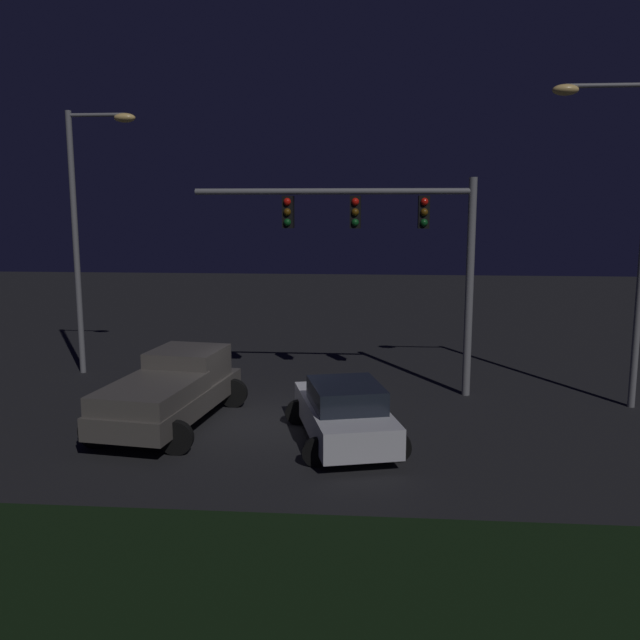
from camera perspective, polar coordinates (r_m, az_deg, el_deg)
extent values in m
plane|color=black|center=(18.42, -4.56, -8.48)|extent=(80.00, 80.00, 0.00)
cube|color=#514C47|center=(18.32, -12.38, -6.57)|extent=(2.72, 5.62, 0.55)
cube|color=#514C47|center=(19.20, -10.97, -3.63)|extent=(2.08, 2.13, 0.85)
cube|color=black|center=(19.17, -10.98, -3.25)|extent=(1.95, 1.75, 0.51)
cube|color=#514C47|center=(17.25, -13.95, -5.91)|extent=(2.32, 3.26, 0.45)
cylinder|color=black|center=(20.51, -12.69, -5.64)|extent=(0.80, 0.22, 0.80)
cylinder|color=black|center=(19.74, -7.24, -6.08)|extent=(0.80, 0.22, 0.80)
cylinder|color=black|center=(17.23, -18.24, -8.82)|extent=(0.80, 0.22, 0.80)
cylinder|color=black|center=(16.31, -11.91, -9.59)|extent=(0.80, 0.22, 0.80)
cube|color=silver|center=(16.77, 1.99, -8.09)|extent=(2.85, 4.71, 0.70)
cube|color=black|center=(16.35, 2.19, -6.26)|extent=(2.05, 2.34, 0.55)
cylinder|color=black|center=(18.11, -1.87, -7.71)|extent=(0.64, 0.22, 0.64)
cylinder|color=black|center=(18.44, 3.84, -7.40)|extent=(0.64, 0.22, 0.64)
cylinder|color=black|center=(15.31, -0.27, -10.98)|extent=(0.64, 0.22, 0.64)
cylinder|color=black|center=(15.70, 6.47, -10.50)|extent=(0.64, 0.22, 0.64)
cylinder|color=slate|center=(20.74, 12.36, 2.56)|extent=(0.24, 0.24, 6.50)
cylinder|color=slate|center=(20.46, 1.00, 10.68)|extent=(8.20, 0.18, 0.18)
cube|color=black|center=(20.46, 8.65, 8.90)|extent=(0.32, 0.44, 0.95)
sphere|color=red|center=(20.23, 8.72, 9.74)|extent=(0.22, 0.22, 0.22)
sphere|color=#59380A|center=(20.23, 8.70, 8.89)|extent=(0.22, 0.22, 0.22)
sphere|color=#0C4719|center=(20.24, 8.67, 8.04)|extent=(0.22, 0.22, 0.22)
cube|color=black|center=(20.42, 2.98, 8.99)|extent=(0.32, 0.44, 0.95)
sphere|color=red|center=(20.19, 2.96, 9.84)|extent=(0.22, 0.22, 0.22)
sphere|color=#59380A|center=(20.19, 2.96, 8.99)|extent=(0.22, 0.22, 0.22)
sphere|color=#0C4719|center=(20.20, 2.95, 8.14)|extent=(0.22, 0.22, 0.22)
cube|color=black|center=(20.58, -2.67, 9.00)|extent=(0.32, 0.44, 0.95)
sphere|color=red|center=(20.35, -2.76, 9.84)|extent=(0.22, 0.22, 0.22)
sphere|color=#59380A|center=(20.35, -2.75, 8.99)|extent=(0.22, 0.22, 0.22)
sphere|color=#0C4719|center=(20.36, -2.74, 8.15)|extent=(0.22, 0.22, 0.22)
cylinder|color=slate|center=(24.41, -19.71, 5.87)|extent=(0.20, 0.20, 8.74)
cylinder|color=slate|center=(24.18, -18.17, 15.95)|extent=(1.88, 0.12, 0.12)
ellipsoid|color=#F9CC72|center=(23.83, -15.99, 15.92)|extent=(0.70, 0.44, 0.30)
cylinder|color=slate|center=(20.72, 23.09, 17.58)|extent=(2.33, 0.12, 0.12)
ellipsoid|color=#F9CC72|center=(20.39, 19.81, 17.63)|extent=(0.70, 0.44, 0.30)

